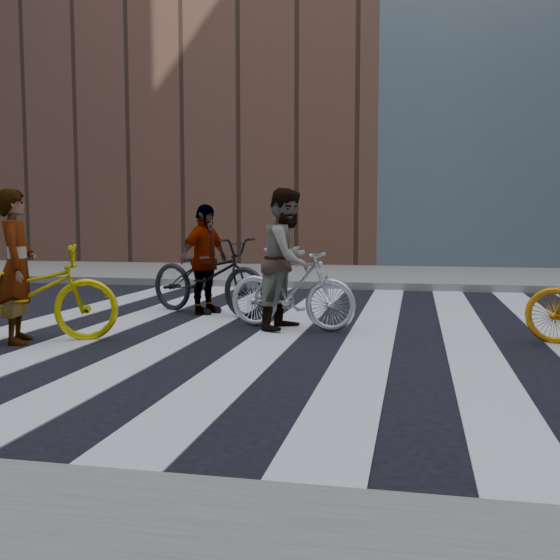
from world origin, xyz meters
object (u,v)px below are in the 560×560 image
(bike_silver_mid, at_px, (291,289))
(rider_mid, at_px, (287,259))
(rider_left, at_px, (17,266))
(rider_rear, at_px, (204,259))
(bike_yellow_left, at_px, (22,294))
(bike_dark_rear, at_px, (208,276))

(bike_silver_mid, height_order, rider_mid, rider_mid)
(rider_left, bearing_deg, rider_rear, -51.77)
(bike_yellow_left, bearing_deg, rider_rear, -50.88)
(bike_silver_mid, distance_m, rider_mid, 0.37)
(bike_silver_mid, relative_size, bike_dark_rear, 0.80)
(bike_yellow_left, xyz_separation_m, rider_mid, (2.72, 1.52, 0.33))
(bike_dark_rear, xyz_separation_m, rider_mid, (1.39, -1.04, 0.32))
(rider_left, bearing_deg, bike_yellow_left, -114.22)
(bike_yellow_left, xyz_separation_m, rider_rear, (1.29, 2.56, 0.25))
(rider_left, height_order, rider_rear, rider_left)
(bike_yellow_left, distance_m, bike_dark_rear, 2.89)
(bike_dark_rear, distance_m, rider_rear, 0.24)
(rider_left, bearing_deg, rider_mid, -85.51)
(rider_rear, bearing_deg, rider_mid, -102.09)
(rider_left, relative_size, rider_mid, 0.97)
(bike_dark_rear, bearing_deg, rider_left, 175.39)
(bike_dark_rear, height_order, rider_rear, rider_rear)
(bike_silver_mid, distance_m, rider_left, 3.22)
(bike_silver_mid, relative_size, rider_left, 1.00)
(rider_mid, height_order, rider_rear, rider_mid)
(bike_dark_rear, relative_size, rider_left, 1.25)
(rider_left, bearing_deg, bike_silver_mid, -85.94)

